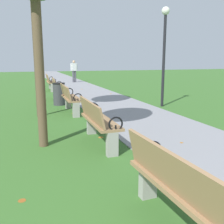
{
  "coord_description": "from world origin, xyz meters",
  "views": [
    {
      "loc": [
        -1.85,
        1.4,
        1.7
      ],
      "look_at": [
        -0.05,
        6.67,
        0.55
      ],
      "focal_mm": 40.91,
      "sensor_mm": 36.0,
      "label": 1
    }
  ],
  "objects_px": {
    "park_bench_5": "(58,88)",
    "pedestrian_walking": "(74,70)",
    "park_bench_2": "(182,190)",
    "lamp_post": "(164,42)",
    "park_bench_3": "(98,121)",
    "park_bench_4": "(70,98)",
    "park_bench_6": "(50,82)",
    "trash_bin": "(59,94)"
  },
  "relations": [
    {
      "from": "park_bench_2",
      "to": "park_bench_6",
      "type": "height_order",
      "value": "same"
    },
    {
      "from": "pedestrian_walking",
      "to": "trash_bin",
      "type": "xyz_separation_m",
      "value": [
        -2.36,
        -9.51,
        -0.5
      ]
    },
    {
      "from": "park_bench_4",
      "to": "pedestrian_walking",
      "type": "relative_size",
      "value": 0.99
    },
    {
      "from": "lamp_post",
      "to": "park_bench_5",
      "type": "bearing_deg",
      "value": 138.96
    },
    {
      "from": "park_bench_2",
      "to": "trash_bin",
      "type": "height_order",
      "value": "park_bench_2"
    },
    {
      "from": "park_bench_6",
      "to": "lamp_post",
      "type": "distance_m",
      "value": 7.42
    },
    {
      "from": "park_bench_3",
      "to": "park_bench_6",
      "type": "relative_size",
      "value": 0.99
    },
    {
      "from": "park_bench_5",
      "to": "pedestrian_walking",
      "type": "height_order",
      "value": "pedestrian_walking"
    },
    {
      "from": "pedestrian_walking",
      "to": "lamp_post",
      "type": "xyz_separation_m",
      "value": [
        1.19,
        -11.03,
        1.38
      ]
    },
    {
      "from": "park_bench_3",
      "to": "lamp_post",
      "type": "distance_m",
      "value": 5.12
    },
    {
      "from": "park_bench_6",
      "to": "trash_bin",
      "type": "height_order",
      "value": "park_bench_6"
    },
    {
      "from": "pedestrian_walking",
      "to": "park_bench_5",
      "type": "bearing_deg",
      "value": -105.36
    },
    {
      "from": "park_bench_5",
      "to": "park_bench_6",
      "type": "distance_m",
      "value": 3.37
    },
    {
      "from": "park_bench_4",
      "to": "park_bench_2",
      "type": "bearing_deg",
      "value": -90.0
    },
    {
      "from": "park_bench_6",
      "to": "park_bench_2",
      "type": "bearing_deg",
      "value": -90.0
    },
    {
      "from": "park_bench_3",
      "to": "lamp_post",
      "type": "bearing_deg",
      "value": 44.64
    },
    {
      "from": "park_bench_4",
      "to": "park_bench_6",
      "type": "relative_size",
      "value": 0.99
    },
    {
      "from": "park_bench_4",
      "to": "lamp_post",
      "type": "xyz_separation_m",
      "value": [
        3.41,
        0.06,
        1.82
      ]
    },
    {
      "from": "park_bench_6",
      "to": "park_bench_3",
      "type": "bearing_deg",
      "value": -90.0
    },
    {
      "from": "park_bench_6",
      "to": "lamp_post",
      "type": "relative_size",
      "value": 0.46
    },
    {
      "from": "park_bench_2",
      "to": "lamp_post",
      "type": "height_order",
      "value": "lamp_post"
    },
    {
      "from": "park_bench_5",
      "to": "pedestrian_walking",
      "type": "relative_size",
      "value": 1.0
    },
    {
      "from": "park_bench_3",
      "to": "park_bench_6",
      "type": "bearing_deg",
      "value": 90.0
    },
    {
      "from": "park_bench_2",
      "to": "park_bench_5",
      "type": "relative_size",
      "value": 1.0
    },
    {
      "from": "park_bench_6",
      "to": "pedestrian_walking",
      "type": "height_order",
      "value": "pedestrian_walking"
    },
    {
      "from": "park_bench_3",
      "to": "trash_bin",
      "type": "bearing_deg",
      "value": 91.73
    },
    {
      "from": "park_bench_5",
      "to": "lamp_post",
      "type": "xyz_separation_m",
      "value": [
        3.41,
        -2.96,
        1.82
      ]
    },
    {
      "from": "park_bench_4",
      "to": "pedestrian_walking",
      "type": "bearing_deg",
      "value": 78.71
    },
    {
      "from": "park_bench_2",
      "to": "trash_bin",
      "type": "xyz_separation_m",
      "value": [
        -0.15,
        7.82,
        -0.06
      ]
    },
    {
      "from": "park_bench_5",
      "to": "lamp_post",
      "type": "height_order",
      "value": "lamp_post"
    },
    {
      "from": "park_bench_2",
      "to": "pedestrian_walking",
      "type": "bearing_deg",
      "value": 82.72
    },
    {
      "from": "park_bench_3",
      "to": "pedestrian_walking",
      "type": "relative_size",
      "value": 0.99
    },
    {
      "from": "pedestrian_walking",
      "to": "park_bench_6",
      "type": "bearing_deg",
      "value": -115.27
    },
    {
      "from": "pedestrian_walking",
      "to": "trash_bin",
      "type": "bearing_deg",
      "value": -103.94
    },
    {
      "from": "park_bench_6",
      "to": "trash_bin",
      "type": "bearing_deg",
      "value": -91.75
    },
    {
      "from": "park_bench_3",
      "to": "park_bench_5",
      "type": "bearing_deg",
      "value": 90.0
    },
    {
      "from": "park_bench_4",
      "to": "park_bench_5",
      "type": "xyz_separation_m",
      "value": [
        0.0,
        3.03,
        0.0
      ]
    },
    {
      "from": "park_bench_6",
      "to": "park_bench_4",
      "type": "bearing_deg",
      "value": -90.0
    },
    {
      "from": "park_bench_4",
      "to": "trash_bin",
      "type": "distance_m",
      "value": 1.59
    },
    {
      "from": "park_bench_4",
      "to": "lamp_post",
      "type": "height_order",
      "value": "lamp_post"
    },
    {
      "from": "park_bench_3",
      "to": "park_bench_4",
      "type": "distance_m",
      "value": 3.3
    },
    {
      "from": "lamp_post",
      "to": "park_bench_4",
      "type": "bearing_deg",
      "value": -178.97
    }
  ]
}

